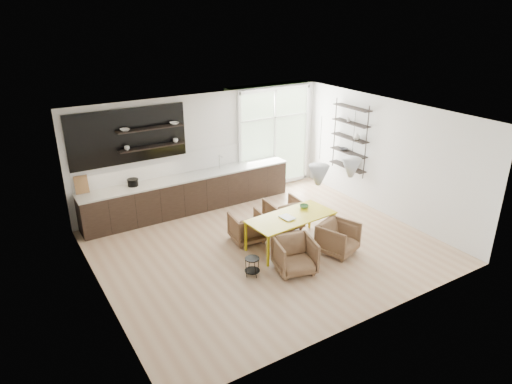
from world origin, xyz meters
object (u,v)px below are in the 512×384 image
Objects in this scene: armchair_back_right at (283,214)px; armchair_front_left at (295,255)px; dining_table at (291,218)px; armchair_back_left at (247,227)px; wire_stool at (252,264)px; armchair_front_right at (338,238)px.

armchair_front_left is at bearing 67.11° from armchair_back_right.
dining_table is at bearing 70.52° from armchair_back_right.
wire_stool is at bearing 70.54° from armchair_back_left.
armchair_front_left reaches higher than armchair_back_left.
wire_stool is (-0.80, 0.30, -0.10)m from armchair_front_left.
armchair_back_left is 2.02m from armchair_front_right.
armchair_front_left reaches higher than armchair_front_right.
armchair_front_left is at bearing 102.67° from armchair_back_left.
dining_table is 1.08m from armchair_front_left.
dining_table reaches higher than armchair_back_left.
wire_stool is at bearing 173.90° from armchair_front_left.
armchair_front_left is (0.15, -1.60, 0.02)m from armchair_back_left.
armchair_back_left is 0.91× the size of armchair_back_right.
armchair_back_right is 1.03× the size of armchair_front_left.
armchair_front_left reaches higher than wire_stool.
dining_table is 1.52m from wire_stool.
armchair_front_left is 0.87m from wire_stool.
dining_table reaches higher than armchair_front_right.
armchair_back_left is 1.61m from armchair_front_left.
dining_table is 1.04m from armchair_back_left.
dining_table is 2.66× the size of armchair_front_right.
armchair_front_left is (-0.54, -0.89, -0.31)m from dining_table.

